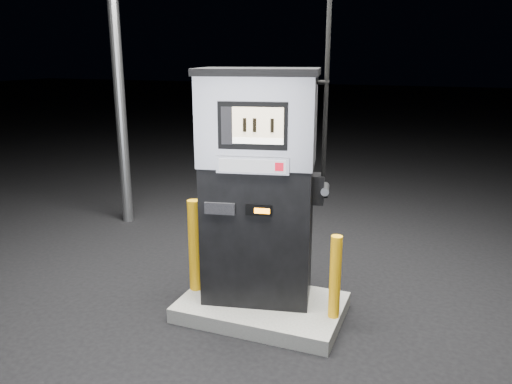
% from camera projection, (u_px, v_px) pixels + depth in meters
% --- Properties ---
extents(ground, '(80.00, 80.00, 0.00)m').
position_uv_depth(ground, '(262.00, 314.00, 5.04)').
color(ground, black).
rests_on(ground, ground).
extents(pump_island, '(1.60, 1.00, 0.15)m').
position_uv_depth(pump_island, '(262.00, 307.00, 5.02)').
color(pump_island, '#5E5E59').
rests_on(pump_island, ground).
extents(fuel_dispenser, '(1.31, 0.89, 4.70)m').
position_uv_depth(fuel_dispenser, '(258.00, 186.00, 4.81)').
color(fuel_dispenser, black).
rests_on(fuel_dispenser, pump_island).
extents(bollard_left, '(0.15, 0.15, 0.97)m').
position_uv_depth(bollard_left, '(195.00, 245.00, 5.13)').
color(bollard_left, '#FFAF0E').
rests_on(bollard_left, pump_island).
extents(bollard_right, '(0.14, 0.14, 0.80)m').
position_uv_depth(bollard_right, '(335.00, 277.00, 4.60)').
color(bollard_right, '#FFAF0E').
rests_on(bollard_right, pump_island).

